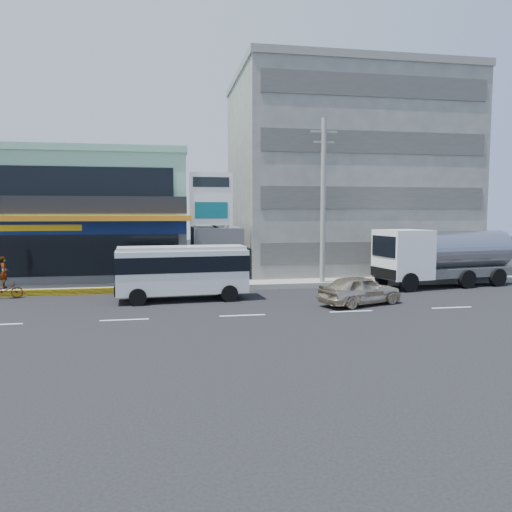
{
  "coord_description": "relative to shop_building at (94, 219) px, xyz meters",
  "views": [
    {
      "loc": [
        -3.23,
        -21.2,
        4.52
      ],
      "look_at": [
        1.4,
        4.42,
        2.2
      ],
      "focal_mm": 35.0,
      "sensor_mm": 36.0,
      "label": 1
    }
  ],
  "objects": [
    {
      "name": "shop_building",
      "position": [
        0.0,
        0.0,
        0.0
      ],
      "size": [
        12.4,
        11.7,
        8.0
      ],
      "color": "#4B4A4F",
      "rests_on": "ground"
    },
    {
      "name": "concrete_building",
      "position": [
        18.0,
        1.05,
        3.0
      ],
      "size": [
        16.0,
        12.0,
        14.0
      ],
      "primitive_type": "cube",
      "color": "gray",
      "rests_on": "ground"
    },
    {
      "name": "sidewalk",
      "position": [
        13.0,
        -4.45,
        -3.85
      ],
      "size": [
        70.0,
        5.0,
        0.3
      ],
      "primitive_type": "cube",
      "color": "gray",
      "rests_on": "ground"
    },
    {
      "name": "satellite_dish",
      "position": [
        8.0,
        -2.95,
        -0.42
      ],
      "size": [
        1.5,
        1.5,
        0.15
      ],
      "primitive_type": "cylinder",
      "color": "slate",
      "rests_on": "gap_structure"
    },
    {
      "name": "ground",
      "position": [
        8.0,
        -13.95,
        -4.0
      ],
      "size": [
        120.0,
        120.0,
        0.0
      ],
      "primitive_type": "plane",
      "color": "black",
      "rests_on": "ground"
    },
    {
      "name": "utility_pole_near",
      "position": [
        14.0,
        -6.55,
        1.15
      ],
      "size": [
        1.6,
        0.3,
        10.0
      ],
      "color": "#999993",
      "rests_on": "ground"
    },
    {
      "name": "minibus",
      "position": [
        5.55,
        -9.64,
        -2.35
      ],
      "size": [
        6.73,
        2.68,
        2.76
      ],
      "color": "silver",
      "rests_on": "ground"
    },
    {
      "name": "sedan",
      "position": [
        14.02,
        -12.45,
        -3.27
      ],
      "size": [
        4.6,
        3.07,
        1.46
      ],
      "primitive_type": "imported",
      "rotation": [
        0.0,
        0.0,
        1.92
      ],
      "color": "beige",
      "rests_on": "ground"
    },
    {
      "name": "tanker_truck",
      "position": [
        21.12,
        -7.56,
        -2.14
      ],
      "size": [
        9.07,
        4.0,
        3.46
      ],
      "color": "white",
      "rests_on": "ground"
    },
    {
      "name": "gap_structure",
      "position": [
        8.0,
        -1.95,
        -2.25
      ],
      "size": [
        3.0,
        6.0,
        3.5
      ],
      "primitive_type": "cube",
      "color": "#4B4A4F",
      "rests_on": "ground"
    },
    {
      "name": "motorcycle_rider",
      "position": [
        -3.55,
        -7.51,
        -3.27
      ],
      "size": [
        1.82,
        1.09,
        2.2
      ],
      "color": "#64210E",
      "rests_on": "ground"
    },
    {
      "name": "billboard",
      "position": [
        7.5,
        -4.75,
        0.93
      ],
      "size": [
        2.6,
        0.18,
        6.9
      ],
      "color": "gray",
      "rests_on": "ground"
    }
  ]
}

